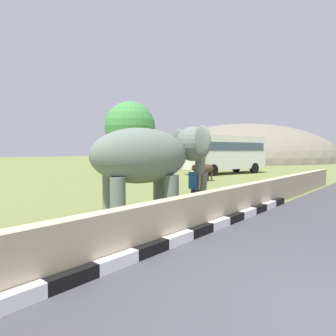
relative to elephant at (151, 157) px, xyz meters
The scene contains 9 objects.
striped_curb 4.01m from the elephant, 141.50° to the right, with size 16.20×0.20×0.24m.
barrier_parapet 2.44m from the elephant, 103.10° to the right, with size 28.00×0.36×1.00m, color tan.
elephant is the anchor object (origin of this frame).
person_handler 1.96m from the elephant, 18.01° to the right, with size 0.35×0.64×1.66m.
bus_white 19.11m from the elephant, 22.28° to the left, with size 8.69×4.67×3.50m.
cow_near 6.02m from the elephant, 21.28° to the left, with size 1.65×1.62×1.23m.
cow_mid 11.82m from the elephant, 25.02° to the left, with size 1.93×0.94×1.23m.
tree_distant 17.07m from the elephant, 49.95° to the left, with size 4.44×4.44×6.48m.
hill_east 56.90m from the elephant, 22.47° to the left, with size 45.58×36.47×15.72m.
Camera 1 is at (-4.12, -0.62, 2.12)m, focal length 31.11 mm.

